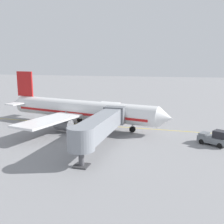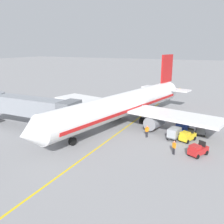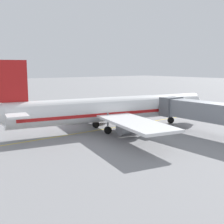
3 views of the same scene
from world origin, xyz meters
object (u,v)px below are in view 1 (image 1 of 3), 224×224
(ground_crew_wing_walker, at_px, (108,117))
(ground_crew_marshaller, at_px, (79,113))
(pushback_tractor, at_px, (215,138))
(baggage_tug_spare, at_px, (110,113))
(jet_bridge, at_px, (100,125))
(baggage_cart_front, at_px, (109,114))
(ground_crew_loader, at_px, (130,114))
(parked_airliner, at_px, (80,110))
(baggage_tug_lead, at_px, (129,113))
(baggage_tug_trailing, at_px, (98,112))
(baggage_cart_second_in_train, at_px, (99,113))

(ground_crew_wing_walker, bearing_deg, ground_crew_marshaller, -107.92)
(pushback_tractor, height_order, baggage_tug_spare, pushback_tractor)
(jet_bridge, xyz_separation_m, pushback_tractor, (-6.31, 16.39, -2.36))
(baggage_cart_front, distance_m, ground_crew_loader, 5.01)
(parked_airliner, distance_m, baggage_tug_lead, 14.66)
(ground_crew_wing_walker, distance_m, ground_crew_loader, 6.10)
(baggage_cart_front, height_order, ground_crew_wing_walker, ground_crew_wing_walker)
(jet_bridge, height_order, ground_crew_wing_walker, jet_bridge)
(baggage_tug_lead, bearing_deg, jet_bridge, 2.63)
(baggage_tug_spare, xyz_separation_m, ground_crew_wing_walker, (5.27, 1.01, 0.24))
(jet_bridge, height_order, baggage_tug_lead, jet_bridge)
(baggage_tug_trailing, height_order, ground_crew_loader, ground_crew_loader)
(parked_airliner, bearing_deg, baggage_cart_front, 159.11)
(baggage_tug_lead, height_order, baggage_cart_second_in_train, baggage_tug_lead)
(parked_airliner, distance_m, ground_crew_wing_walker, 7.16)
(baggage_tug_spare, bearing_deg, pushback_tractor, 52.38)
(baggage_tug_lead, bearing_deg, baggage_cart_second_in_train, -65.23)
(baggage_tug_trailing, bearing_deg, baggage_tug_lead, 94.75)
(ground_crew_wing_walker, xyz_separation_m, ground_crew_loader, (-4.63, 3.97, 0.00))
(baggage_cart_front, bearing_deg, baggage_cart_second_in_train, -101.82)
(baggage_tug_spare, xyz_separation_m, baggage_cart_front, (1.71, 0.09, 0.24))
(baggage_cart_front, bearing_deg, jet_bridge, 13.54)
(baggage_tug_trailing, xyz_separation_m, ground_crew_loader, (1.89, 8.65, 0.24))
(baggage_cart_second_in_train, height_order, ground_crew_marshaller, ground_crew_marshaller)
(baggage_tug_trailing, height_order, baggage_cart_front, baggage_tug_trailing)
(jet_bridge, relative_size, baggage_tug_trailing, 6.70)
(pushback_tractor, relative_size, ground_crew_marshaller, 2.91)
(baggage_tug_lead, xyz_separation_m, baggage_tug_trailing, (0.64, -7.73, 0.00))
(baggage_cart_front, distance_m, baggage_cart_second_in_train, 2.70)
(pushback_tractor, bearing_deg, baggage_tug_spare, -127.62)
(parked_airliner, distance_m, pushback_tractor, 25.69)
(pushback_tractor, distance_m, baggage_cart_second_in_train, 28.68)
(parked_airliner, bearing_deg, ground_crew_wing_walker, 140.87)
(pushback_tractor, bearing_deg, ground_crew_loader, -133.93)
(baggage_cart_front, distance_m, ground_crew_wing_walker, 3.68)
(baggage_cart_second_in_train, bearing_deg, ground_crew_marshaller, -69.74)
(parked_airliner, relative_size, pushback_tractor, 7.55)
(jet_bridge, distance_m, baggage_tug_trailing, 25.92)
(baggage_tug_spare, xyz_separation_m, ground_crew_loader, (0.64, 4.98, 0.24))
(baggage_tug_lead, height_order, baggage_tug_trailing, same)
(baggage_tug_spare, bearing_deg, baggage_tug_trailing, -108.80)
(baggage_tug_lead, bearing_deg, pushback_tractor, 43.40)
(ground_crew_marshaller, bearing_deg, jet_bridge, 30.76)
(jet_bridge, relative_size, baggage_cart_second_in_train, 5.93)
(jet_bridge, bearing_deg, baggage_tug_trailing, -159.86)
(jet_bridge, relative_size, baggage_cart_front, 5.93)
(jet_bridge, distance_m, ground_crew_wing_walker, 18.34)
(baggage_tug_spare, bearing_deg, baggage_cart_front, 3.04)
(parked_airliner, height_order, ground_crew_marshaller, parked_airliner)
(jet_bridge, height_order, baggage_tug_spare, jet_bridge)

